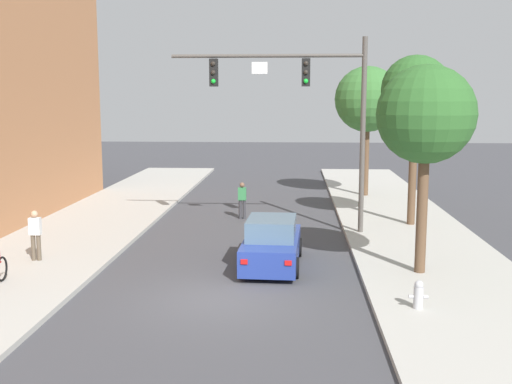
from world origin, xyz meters
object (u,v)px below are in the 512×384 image
car_lead_blue (272,244)px  pedestrian_crossing_road (242,199)px  fire_hydrant (418,295)px  street_tree_third (367,100)px  street_tree_second (416,92)px  pedestrian_sidewalk_left_walker (35,233)px  traffic_signal_mast (307,97)px  street_tree_nearest (426,116)px

car_lead_blue → pedestrian_crossing_road: 8.05m
fire_hydrant → street_tree_third: size_ratio=0.10×
fire_hydrant → street_tree_second: 11.94m
car_lead_blue → street_tree_second: street_tree_second is taller
fire_hydrant → street_tree_second: size_ratio=0.10×
car_lead_blue → pedestrian_crossing_road: bearing=101.5°
car_lead_blue → pedestrian_crossing_road: (-1.61, 7.89, 0.19)m
pedestrian_crossing_road → street_tree_third: bearing=45.5°
pedestrian_crossing_road → car_lead_blue: bearing=-78.5°
pedestrian_sidewalk_left_walker → street_tree_third: (12.17, 14.45, 4.21)m
street_tree_third → traffic_signal_mast: bearing=-109.7°
fire_hydrant → street_tree_nearest: size_ratio=0.12×
pedestrian_sidewalk_left_walker → fire_hydrant: size_ratio=2.28×
pedestrian_crossing_road → street_tree_second: bearing=-11.9°
street_tree_nearest → street_tree_second: bearing=81.7°
pedestrian_sidewalk_left_walker → car_lead_blue: bearing=2.3°
pedestrian_crossing_road → street_tree_third: size_ratio=0.24×
pedestrian_sidewalk_left_walker → street_tree_nearest: size_ratio=0.26×
car_lead_blue → pedestrian_sidewalk_left_walker: 7.63m
street_tree_third → street_tree_second: bearing=-82.5°
pedestrian_crossing_road → street_tree_second: 8.72m
car_lead_blue → street_tree_second: 9.78m
traffic_signal_mast → street_tree_nearest: bearing=-59.3°
street_tree_nearest → street_tree_second: 7.41m
street_tree_nearest → street_tree_third: (0.03, 15.07, 0.42)m
pedestrian_sidewalk_left_walker → street_tree_third: 19.35m
pedestrian_crossing_road → fire_hydrant: size_ratio=2.28×
traffic_signal_mast → street_tree_nearest: traffic_signal_mast is taller
car_lead_blue → street_tree_nearest: size_ratio=0.69×
traffic_signal_mast → car_lead_blue: 6.73m
pedestrian_sidewalk_left_walker → pedestrian_crossing_road: pedestrian_sidewalk_left_walker is taller
pedestrian_sidewalk_left_walker → pedestrian_crossing_road: (6.01, 8.19, -0.15)m
pedestrian_crossing_road → street_tree_third: 9.80m
traffic_signal_mast → street_tree_nearest: (3.34, -5.64, -0.53)m
traffic_signal_mast → street_tree_third: size_ratio=1.09×
street_tree_second → street_tree_third: bearing=97.5°
car_lead_blue → pedestrian_crossing_road: pedestrian_crossing_road is taller
pedestrian_sidewalk_left_walker → street_tree_second: street_tree_second is taller
street_tree_nearest → street_tree_third: size_ratio=0.90×
street_tree_nearest → pedestrian_sidewalk_left_walker: bearing=177.1°
street_tree_second → fire_hydrant: bearing=-99.4°
car_lead_blue → street_tree_third: bearing=72.2°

